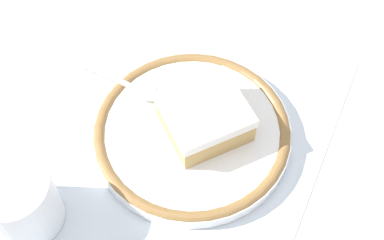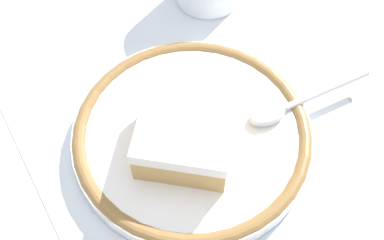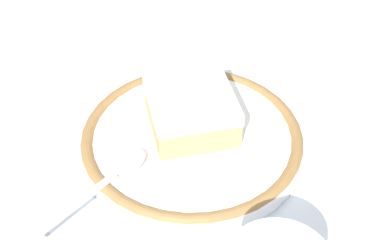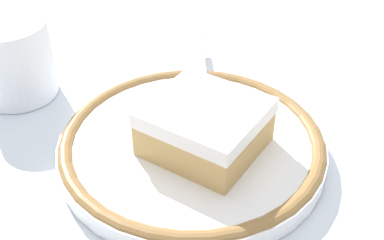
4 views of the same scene
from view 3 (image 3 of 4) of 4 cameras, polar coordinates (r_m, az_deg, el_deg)
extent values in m
plane|color=#B7B2A8|center=(0.55, 1.51, -4.31)|extent=(2.40, 2.40, 0.00)
cube|color=silver|center=(0.55, 1.51, -4.25)|extent=(0.42, 0.31, 0.00)
cylinder|color=white|center=(0.55, 0.00, -2.16)|extent=(0.22, 0.22, 0.02)
torus|color=olive|center=(0.55, 0.00, -1.83)|extent=(0.22, 0.22, 0.01)
cube|color=tan|center=(0.55, -0.09, 0.53)|extent=(0.12, 0.12, 0.03)
cube|color=white|center=(0.53, -0.09, 2.18)|extent=(0.12, 0.12, 0.01)
ellipsoid|color=silver|center=(0.52, -6.52, -4.30)|extent=(0.03, 0.04, 0.01)
cylinder|color=silver|center=(0.49, -12.09, -8.70)|extent=(0.01, 0.10, 0.01)
camera|label=1|loc=(0.47, 63.38, 42.70)|focal=50.27mm
camera|label=2|loc=(0.64, -12.27, 43.54)|focal=48.00mm
camera|label=4|loc=(0.68, 22.20, 29.67)|focal=46.75mm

